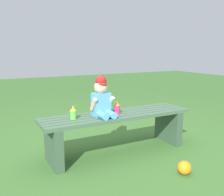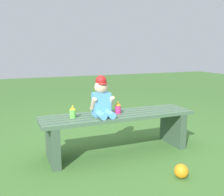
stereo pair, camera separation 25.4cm
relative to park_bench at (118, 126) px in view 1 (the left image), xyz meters
The scene contains 6 objects.
ground_plane 0.29m from the park_bench, ahead, with size 16.00×16.00×0.00m, color #3D6B2D.
park_bench is the anchor object (origin of this frame).
child_figure 0.36m from the park_bench, behind, with size 0.23×0.27×0.40m.
sippy_cup_left 0.52m from the park_bench, behind, with size 0.06×0.06×0.12m.
sippy_cup_right 0.19m from the park_bench, 91.80° to the left, with size 0.06×0.06×0.12m.
toy_ball 0.80m from the park_bench, 69.36° to the right, with size 0.12×0.12×0.12m, color orange.
Camera 1 is at (-1.28, -2.26, 1.07)m, focal length 41.33 mm.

